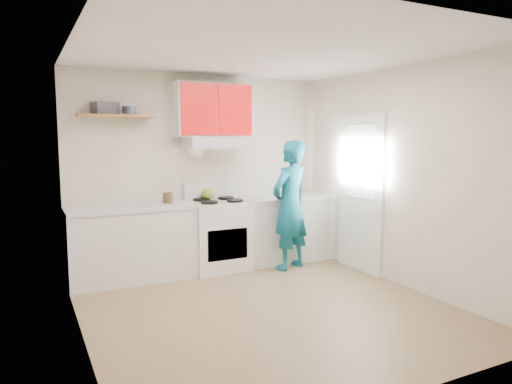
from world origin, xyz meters
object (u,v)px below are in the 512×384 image
stove (218,235)px  crock (168,199)px  tin (129,111)px  kettle (208,194)px  person (290,205)px

stove → crock: size_ratio=5.90×
tin → crock: bearing=-4.0°
stove → kettle: (-0.08, 0.18, 0.54)m
stove → tin: size_ratio=5.51×
tin → kettle: bearing=1.4°
kettle → person: person is taller
tin → crock: 1.20m
person → tin: bearing=-37.5°
stove → person: person is taller
tin → person: 2.38m
person → kettle: bearing=-53.0°
kettle → person: (0.95, -0.58, -0.14)m
kettle → crock: bearing=177.6°
crock → stove: bearing=-10.6°
tin → kettle: (1.02, 0.02, -1.09)m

